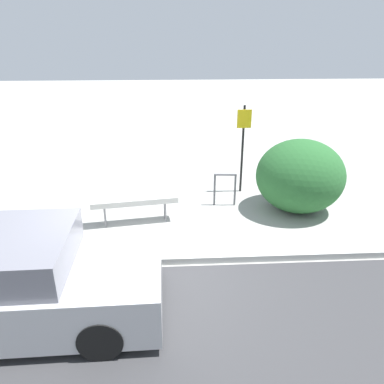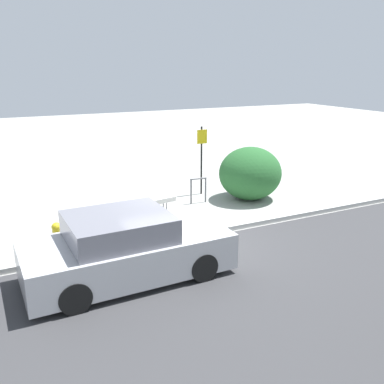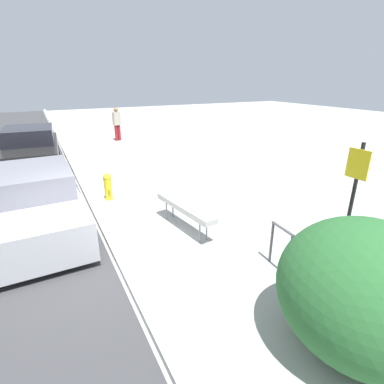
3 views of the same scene
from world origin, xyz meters
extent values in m
plane|color=#9E9E99|center=(0.00, 0.00, 0.00)|extent=(60.00, 60.00, 0.00)
cube|color=#B7B7B2|center=(0.00, 0.00, 0.07)|extent=(60.00, 0.20, 0.13)
cylinder|color=gray|center=(-1.01, 1.45, 0.24)|extent=(0.04, 0.04, 0.47)
cylinder|color=gray|center=(0.31, 1.64, 0.24)|extent=(0.04, 0.04, 0.47)
cylinder|color=gray|center=(-1.04, 1.63, 0.24)|extent=(0.04, 0.04, 0.47)
cylinder|color=gray|center=(0.28, 1.82, 0.24)|extent=(0.04, 0.04, 0.47)
cube|color=#B2B2AD|center=(-0.37, 1.64, 0.54)|extent=(1.93, 0.59, 0.13)
cylinder|color=#515156|center=(1.50, 2.48, 0.40)|extent=(0.05, 0.05, 0.80)
cylinder|color=#515156|center=(2.00, 2.45, 0.40)|extent=(0.05, 0.05, 0.80)
cylinder|color=#515156|center=(1.75, 2.46, 0.80)|extent=(0.55, 0.09, 0.05)
cylinder|color=black|center=(2.30, 3.33, 1.15)|extent=(0.06, 0.06, 2.30)
cube|color=yellow|center=(2.30, 3.29, 1.97)|extent=(0.36, 0.02, 0.46)
cylinder|color=gold|center=(-2.78, 0.50, 0.36)|extent=(0.08, 0.07, 0.07)
ellipsoid|color=#28602D|center=(3.46, 2.11, 0.86)|extent=(2.05, 1.95, 1.72)
cylinder|color=black|center=(-0.53, -0.44, 0.30)|extent=(0.60, 0.19, 0.60)
cylinder|color=black|center=(-0.50, -2.16, 0.30)|extent=(0.60, 0.19, 0.60)
cube|color=#B7B7BC|center=(-1.81, -1.33, 0.51)|extent=(4.21, 1.95, 0.75)
camera|label=1|loc=(0.47, -5.92, 3.93)|focal=35.00mm
camera|label=2|loc=(-4.17, -9.12, 4.23)|focal=40.00mm
camera|label=3|loc=(5.07, -0.98, 3.21)|focal=28.00mm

